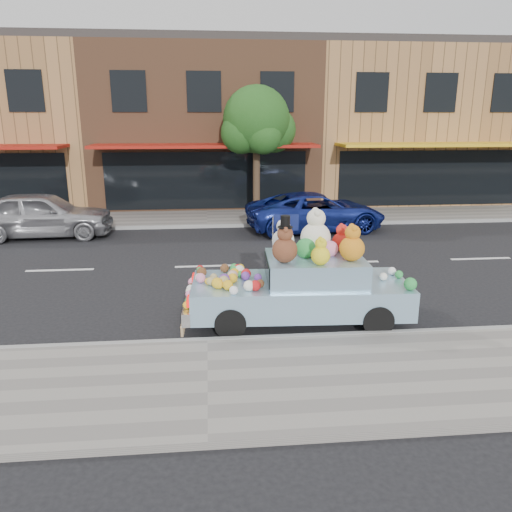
{
  "coord_description": "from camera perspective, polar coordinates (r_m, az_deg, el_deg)",
  "views": [
    {
      "loc": [
        0.09,
        -13.4,
        4.04
      ],
      "look_at": [
        1.03,
        -3.5,
        1.25
      ],
      "focal_mm": 35.0,
      "sensor_mm": 36.0,
      "label": 1
    }
  ],
  "objects": [
    {
      "name": "storefront_mid",
      "position": [
        25.37,
        -5.82,
        14.72
      ],
      "size": [
        10.0,
        9.8,
        7.3
      ],
      "color": "brown",
      "rests_on": "ground"
    },
    {
      "name": "near_kerb",
      "position": [
        9.29,
        -5.56,
        -9.73
      ],
      "size": [
        60.0,
        0.12,
        0.13
      ],
      "primitive_type": "cube",
      "color": "gray",
      "rests_on": "ground"
    },
    {
      "name": "ground",
      "position": [
        13.99,
        -5.58,
        -1.17
      ],
      "size": [
        120.0,
        120.0,
        0.0
      ],
      "primitive_type": "plane",
      "color": "black",
      "rests_on": "ground"
    },
    {
      "name": "car_blue",
      "position": [
        18.29,
        6.86,
        5.05
      ],
      "size": [
        5.28,
        2.96,
        1.39
      ],
      "primitive_type": "imported",
      "rotation": [
        0.0,
        0.0,
        1.7
      ],
      "color": "navy",
      "rests_on": "ground"
    },
    {
      "name": "street_tree",
      "position": [
        20.04,
        0.12,
        14.7
      ],
      "size": [
        3.0,
        2.7,
        5.22
      ],
      "color": "#38281C",
      "rests_on": "ground"
    },
    {
      "name": "car_silver",
      "position": [
        18.62,
        -23.26,
        4.38
      ],
      "size": [
        4.74,
        2.07,
        1.59
      ],
      "primitive_type": "imported",
      "rotation": [
        0.0,
        0.0,
        1.61
      ],
      "color": "#A9A9AD",
      "rests_on": "ground"
    },
    {
      "name": "far_sidewalk",
      "position": [
        20.29,
        -5.6,
        4.31
      ],
      "size": [
        60.0,
        3.0,
        0.12
      ],
      "primitive_type": "cube",
      "color": "gray",
      "rests_on": "ground"
    },
    {
      "name": "art_car",
      "position": [
        10.09,
        5.15,
        -3.09
      ],
      "size": [
        4.56,
        1.96,
        2.26
      ],
      "rotation": [
        0.0,
        0.0,
        -0.05
      ],
      "color": "black",
      "rests_on": "ground"
    },
    {
      "name": "storefront_right",
      "position": [
        27.24,
        16.43,
        14.25
      ],
      "size": [
        10.0,
        9.8,
        7.3
      ],
      "color": "#A07143",
      "rests_on": "ground"
    },
    {
      "name": "far_kerb",
      "position": [
        18.82,
        -5.59,
        3.42
      ],
      "size": [
        60.0,
        0.12,
        0.13
      ],
      "primitive_type": "cube",
      "color": "gray",
      "rests_on": "ground"
    },
    {
      "name": "near_sidewalk",
      "position": [
        7.96,
        -5.54,
        -14.39
      ],
      "size": [
        60.0,
        3.0,
        0.12
      ],
      "primitive_type": "cube",
      "color": "gray",
      "rests_on": "ground"
    }
  ]
}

